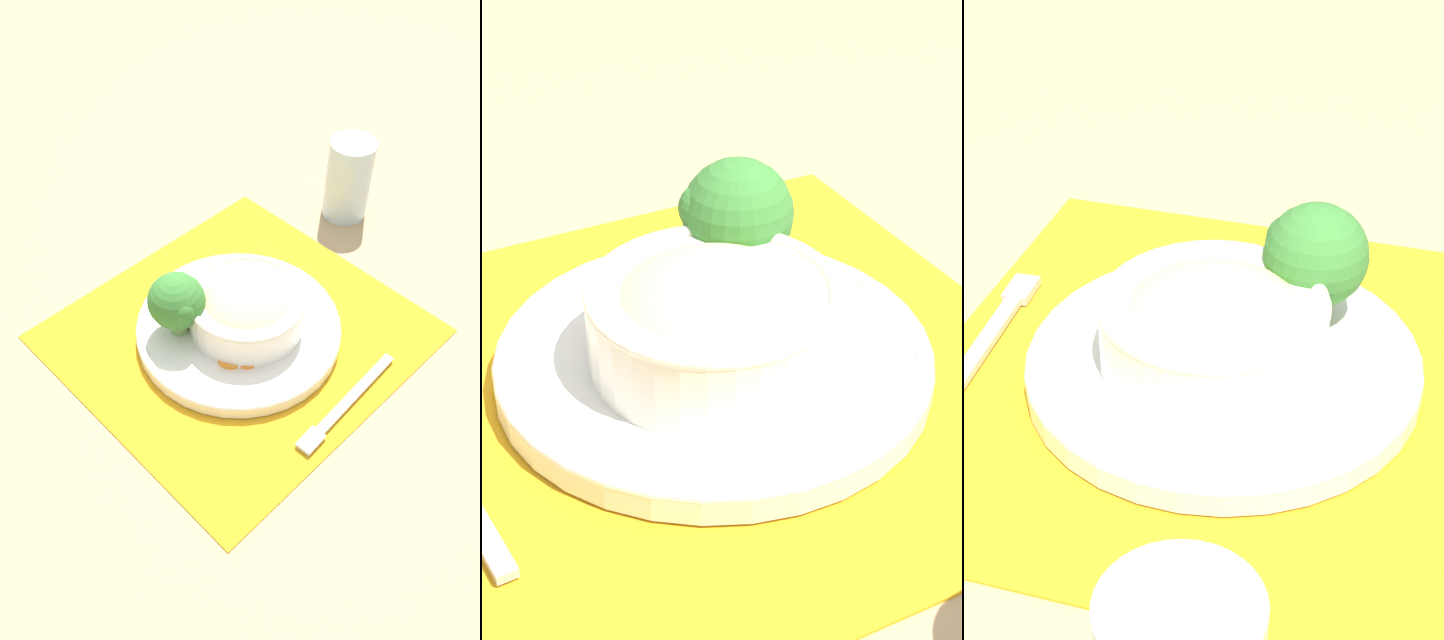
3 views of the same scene
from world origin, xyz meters
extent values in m
plane|color=tan|center=(0.00, 0.00, 0.00)|extent=(4.00, 4.00, 0.00)
cube|color=orange|center=(0.00, 0.00, 0.00)|extent=(0.44, 0.46, 0.00)
cylinder|color=white|center=(0.00, 0.00, 0.01)|extent=(0.27, 0.27, 0.02)
torus|color=white|center=(0.00, 0.00, 0.02)|extent=(0.27, 0.27, 0.01)
cylinder|color=silver|center=(-0.01, -0.01, 0.05)|extent=(0.15, 0.15, 0.05)
torus|color=silver|center=(-0.01, -0.01, 0.07)|extent=(0.15, 0.15, 0.01)
ellipsoid|color=beige|center=(-0.01, -0.01, 0.06)|extent=(0.13, 0.13, 0.06)
cylinder|color=#759E51|center=(0.05, 0.06, 0.03)|extent=(0.02, 0.02, 0.03)
sphere|color=#387A33|center=(0.05, 0.06, 0.08)|extent=(0.07, 0.07, 0.07)
sphere|color=#387A33|center=(0.03, 0.07, 0.08)|extent=(0.03, 0.03, 0.03)
sphere|color=#387A33|center=(0.07, 0.05, 0.08)|extent=(0.03, 0.03, 0.03)
cylinder|color=orange|center=(-0.03, 0.05, 0.02)|extent=(0.04, 0.04, 0.01)
cylinder|color=orange|center=(-0.05, 0.03, 0.02)|extent=(0.04, 0.04, 0.01)
cylinder|color=orange|center=(-0.05, 0.02, 0.02)|extent=(0.04, 0.04, 0.01)
cube|color=#B7B7BC|center=(-0.18, -0.01, 0.01)|extent=(0.01, 0.18, 0.01)
cube|color=#B7B7BC|center=(-0.17, 0.07, 0.01)|extent=(0.02, 0.03, 0.01)
camera|label=1|loc=(-0.36, 0.40, 0.65)|focal=35.00mm
camera|label=2|loc=(-0.28, -0.46, 0.40)|focal=60.00mm
camera|label=3|loc=(0.11, -0.58, 0.46)|focal=60.00mm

